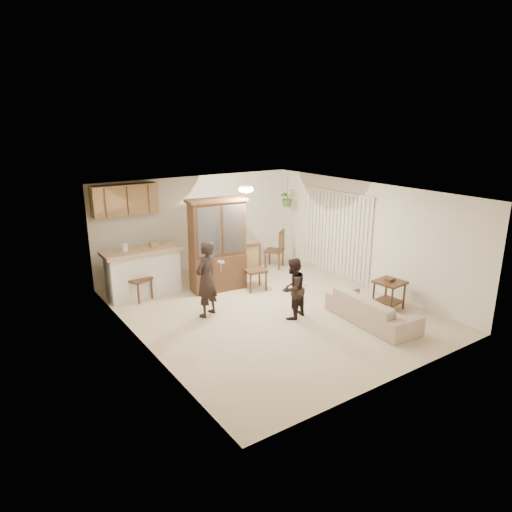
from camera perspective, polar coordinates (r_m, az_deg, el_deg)
floor at (r=9.70m, az=1.72°, el=-6.78°), size 6.50×6.50×0.00m
ceiling at (r=9.00m, az=1.86°, el=7.99°), size 5.50×6.50×0.02m
wall_back at (r=11.97m, az=-7.38°, el=3.94°), size 5.50×0.02×2.50m
wall_front at (r=7.05m, az=17.53°, el=-5.84°), size 5.50×0.02×2.50m
wall_left at (r=8.05m, az=-14.32°, el=-2.77°), size 0.02×6.50×2.50m
wall_right at (r=11.06m, az=13.43°, el=2.56°), size 0.02×6.50×2.50m
breakfast_bar at (r=10.67m, az=-13.90°, el=-2.18°), size 1.60×0.55×1.00m
bar_top at (r=10.51m, az=-14.10°, el=0.66°), size 1.75×0.70×0.08m
upper_cabinets at (r=10.94m, az=-16.07°, el=6.77°), size 1.50×0.34×0.70m
vertical_blinds at (r=11.67m, az=10.02°, el=2.74°), size 0.06×2.30×2.10m
ceiling_fixture at (r=10.11m, az=-1.25°, el=8.37°), size 0.36×0.36×0.20m
hanging_plant at (r=12.36m, az=3.96°, el=7.28°), size 0.43×0.37×0.48m
plant_cord at (r=12.31m, az=3.99°, el=8.77°), size 0.01×0.01×0.65m
sofa at (r=9.29m, az=14.31°, el=-5.95°), size 0.86×1.92×0.73m
adult at (r=9.19m, az=-6.24°, el=-2.21°), size 0.78×0.67×1.80m
child at (r=9.12m, az=4.63°, el=-3.80°), size 0.78×0.69×1.35m
china_hutch at (r=10.57m, az=-4.84°, el=1.29°), size 1.42×0.70×2.16m
side_table at (r=10.06m, az=16.27°, el=-4.62°), size 0.62×0.62×0.68m
chair_bar at (r=10.47m, az=-14.48°, el=-3.71°), size 0.63×0.63×1.09m
chair_hutch_left at (r=10.75m, az=-0.11°, el=-2.64°), size 0.56×0.56×1.07m
chair_hutch_right at (r=12.38m, az=2.29°, el=-0.08°), size 0.65×0.65×1.05m
controller_adult at (r=8.88m, az=-4.41°, el=-0.74°), size 0.10×0.14×0.04m
controller_child at (r=8.94m, az=6.20°, el=-3.63°), size 0.06×0.11×0.03m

